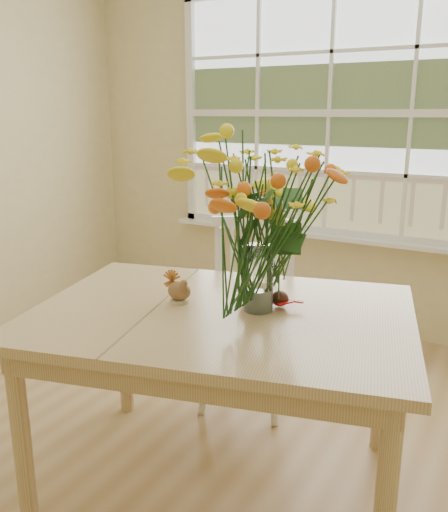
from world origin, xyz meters
The scene contains 9 objects.
floor centered at (0.00, 0.00, -0.01)m, with size 4.00×4.50×0.01m, color tan.
wall_back centered at (0.00, 2.25, 1.35)m, with size 4.00×0.02×2.70m, color beige.
window centered at (0.00, 2.21, 1.53)m, with size 2.42×0.12×1.74m.
dining_table centered at (0.27, 0.26, 0.70)m, with size 1.70×1.40×0.80m.
windsor_chair centered at (0.03, 0.98, 0.55)m, with size 0.56×0.54×0.99m.
flower_vase centered at (0.39, 0.34, 1.19)m, with size 0.55×0.55×0.65m.
pumpkin centered at (0.34, 0.37, 0.84)m, with size 0.10×0.10×0.08m, color orange.
turkey_figurine centered at (0.07, 0.25, 0.85)m, with size 0.11×0.09×0.12m.
dark_gourd centered at (0.45, 0.41, 0.83)m, with size 0.13×0.11×0.06m.
Camera 1 is at (1.27, -1.50, 1.56)m, focal length 38.00 mm.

